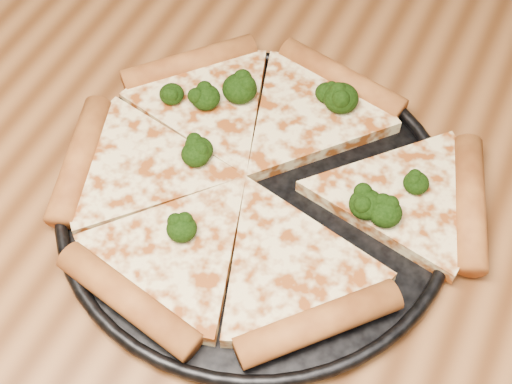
% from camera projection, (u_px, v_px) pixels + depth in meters
% --- Properties ---
extents(dining_table, '(1.20, 0.90, 0.75)m').
position_uv_depth(dining_table, '(237.00, 331.00, 0.67)').
color(dining_table, brown).
rests_on(dining_table, ground).
extents(pizza_pan, '(0.34, 0.34, 0.02)m').
position_uv_depth(pizza_pan, '(256.00, 198.00, 0.63)').
color(pizza_pan, black).
rests_on(pizza_pan, dining_table).
extents(pizza, '(0.38, 0.34, 0.03)m').
position_uv_depth(pizza, '(254.00, 179.00, 0.63)').
color(pizza, '#FFE19C').
rests_on(pizza, pizza_pan).
extents(broccoli_florets, '(0.25, 0.21, 0.02)m').
position_uv_depth(broccoli_florets, '(278.00, 139.00, 0.64)').
color(broccoli_florets, black).
rests_on(broccoli_florets, pizza).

